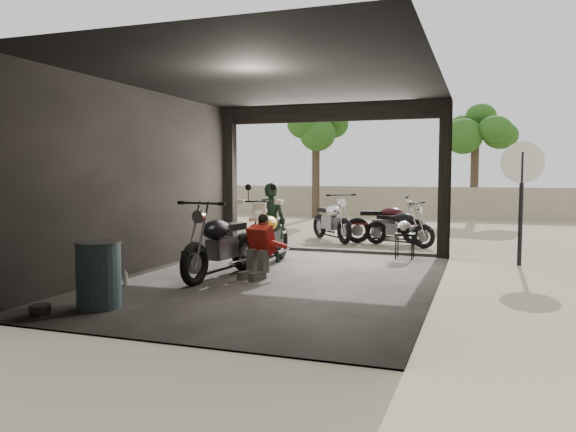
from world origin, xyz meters
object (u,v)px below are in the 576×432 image
Objects in this scene: main_bike at (270,232)px; helmet at (404,227)px; rider at (271,223)px; sign_post at (522,183)px; mechanic at (258,248)px; oil_drum at (99,276)px; stool at (405,237)px; outside_bike_b at (386,220)px; outside_bike_a at (332,217)px; left_bike at (221,239)px; outside_bike_c at (399,224)px.

helmet is (2.28, 1.59, 0.02)m from main_bike.
sign_post reaches higher than rider.
oil_drum is at bearing -100.83° from mechanic.
main_bike is 3.63× the size of stool.
stool is (0.76, -2.32, -0.14)m from outside_bike_b.
oil_drum is (-0.96, -7.96, -0.18)m from outside_bike_a.
rider is 2.95× the size of stool.
outside_bike_b is at bearing 64.97° from main_bike.
sign_post is (5.27, 5.44, 1.13)m from oil_drum.
sign_post is (4.14, 2.88, 1.05)m from mechanic.
main_bike reaches higher than outside_bike_b.
left_bike is 0.64m from mechanic.
main_bike is at bearing -171.18° from sign_post.
sign_post reaches higher than main_bike.
stool is at bearing -152.41° from rider.
rider reaches higher than outside_bike_a.
mechanic is at bearing -81.02° from main_bike.
rider is 2.69m from helmet.
oil_drum is at bearing -119.73° from stool.
main_bike is at bearing 83.20° from left_bike.
left_bike is at bearing -130.60° from stool.
outside_bike_b reaches higher than mechanic.
rider is (-0.10, 0.35, 0.14)m from main_bike.
stool is 2.41m from sign_post.
main_bike is 1.06× the size of outside_bike_a.
main_bike is 1.00× the size of left_bike.
rider reaches higher than stool.
oil_drum is (-2.74, -7.46, -0.10)m from outside_bike_c.
left_bike is 1.24× the size of rider.
left_bike reaches higher than stool.
outside_bike_c is 0.68× the size of sign_post.
mechanic is (-1.60, -4.90, -0.02)m from outside_bike_c.
outside_bike_c is 3.00× the size of stool.
left_bike is 5.49m from outside_bike_c.
outside_bike_a is 2.10× the size of oil_drum.
stool is 0.23× the size of sign_post.
outside_bike_c is at bearing -121.95° from rider.
left_bike is at bearing -129.46° from helmet.
stool is at bearing 60.27° from oil_drum.
outside_bike_b is at bearing -46.50° from outside_bike_a.
left_bike is at bearing 77.92° from oil_drum.
left_bike is (-0.32, -1.44, 0.01)m from main_bike.
left_bike is 5.68m from outside_bike_b.
rider reaches higher than oil_drum.
outside_bike_b is at bearing 73.10° from oil_drum.
rider is at bearing 88.85° from left_bike.
outside_bike_c is at bearing 69.83° from oil_drum.
rider is 0.67× the size of sign_post.
outside_bike_c is at bearing -56.26° from outside_bike_a.
helmet is 0.12× the size of sign_post.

